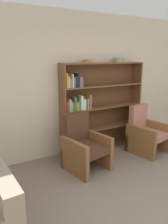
{
  "coord_description": "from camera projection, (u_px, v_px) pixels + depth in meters",
  "views": [
    {
      "loc": [
        -2.17,
        -1.19,
        1.93
      ],
      "look_at": [
        -0.31,
        2.15,
        0.95
      ],
      "focal_mm": 35.0,
      "sensor_mm": 36.0,
      "label": 1
    }
  ],
  "objects": [
    {
      "name": "wall_back",
      "position": [
        85.0,
        84.0,
        4.42
      ],
      "size": [
        12.0,
        0.06,
        2.75
      ],
      "color": "beige",
      "rests_on": "ground"
    },
    {
      "name": "bookshelf",
      "position": [
        94.0,
        110.0,
        4.45
      ],
      "size": [
        1.81,
        0.3,
        1.81
      ],
      "color": "brown",
      "rests_on": "ground"
    },
    {
      "name": "armchair_leather",
      "position": [
        84.0,
        147.0,
        3.81
      ],
      "size": [
        0.77,
        0.8,
        0.95
      ],
      "rotation": [
        0.0,
        0.0,
        3.35
      ],
      "color": "brown",
      "rests_on": "ground"
    },
    {
      "name": "armchair_cushioned",
      "position": [
        146.0,
        133.0,
        4.5
      ],
      "size": [
        0.76,
        0.8,
        0.95
      ],
      "rotation": [
        0.0,
        0.0,
        3.35
      ],
      "color": "brown",
      "rests_on": "ground"
    },
    {
      "name": "bowl_brass",
      "position": [
        87.0,
        61.0,
        4.11
      ],
      "size": [
        0.17,
        0.17,
        0.06
      ],
      "color": "#C67547",
      "rests_on": "bookshelf"
    },
    {
      "name": "bowl_slate",
      "position": [
        119.0,
        60.0,
        4.45
      ],
      "size": [
        0.22,
        0.22,
        0.09
      ],
      "color": "gray",
      "rests_on": "bookshelf"
    }
  ]
}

